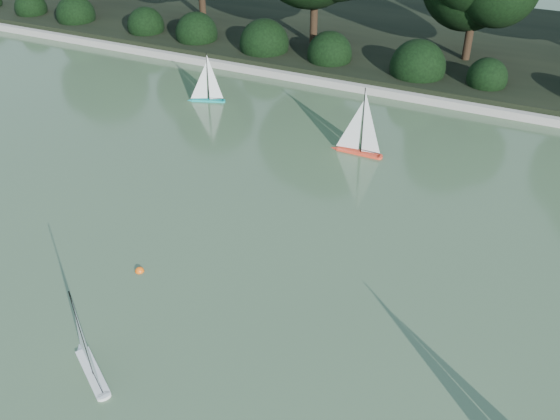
% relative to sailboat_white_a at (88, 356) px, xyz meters
% --- Properties ---
extents(ground, '(80.00, 80.00, 0.00)m').
position_rel_sailboat_white_a_xyz_m(ground, '(1.19, 0.75, -0.23)').
color(ground, '#2F4328').
rests_on(ground, ground).
extents(pond_coping, '(40.00, 0.35, 0.18)m').
position_rel_sailboat_white_a_xyz_m(pond_coping, '(1.19, 9.75, -0.14)').
color(pond_coping, gray).
rests_on(pond_coping, ground).
extents(far_bank, '(40.00, 8.00, 0.30)m').
position_rel_sailboat_white_a_xyz_m(far_bank, '(1.19, 13.75, -0.08)').
color(far_bank, black).
rests_on(far_bank, ground).
extents(shrub_hedge, '(29.10, 1.10, 1.10)m').
position_rel_sailboat_white_a_xyz_m(shrub_hedge, '(1.19, 10.65, 0.22)').
color(shrub_hedge, black).
rests_on(shrub_hedge, ground).
extents(sailboat_white_a, '(0.96, 0.71, 1.46)m').
position_rel_sailboat_white_a_xyz_m(sailboat_white_a, '(0.00, 0.00, 0.00)').
color(sailboat_white_a, silver).
rests_on(sailboat_white_a, ground).
extents(sailboat_orange, '(1.09, 0.20, 1.49)m').
position_rel_sailboat_white_a_xyz_m(sailboat_orange, '(1.10, 6.71, 0.00)').
color(sailboat_orange, '#F03C22').
rests_on(sailboat_orange, ground).
extents(sailboat_teal, '(0.90, 0.42, 1.25)m').
position_rel_sailboat_white_a_xyz_m(sailboat_teal, '(-2.88, 7.65, -0.03)').
color(sailboat_teal, teal).
rests_on(sailboat_teal, ground).
extents(race_buoy, '(0.14, 0.14, 0.14)m').
position_rel_sailboat_white_a_xyz_m(race_buoy, '(-0.58, 1.83, -0.23)').
color(race_buoy, '#FF5C0D').
rests_on(race_buoy, ground).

